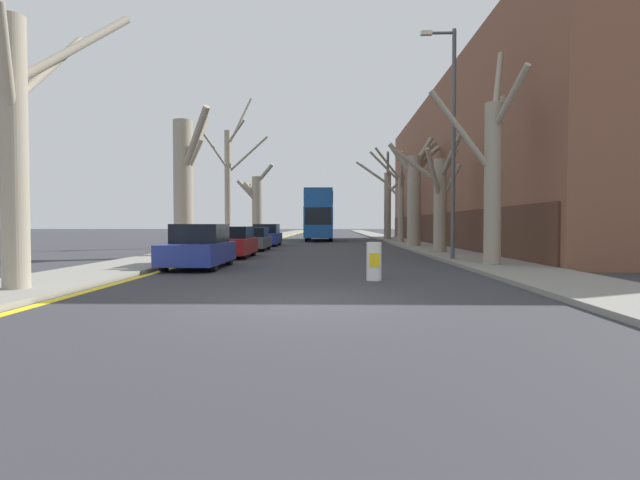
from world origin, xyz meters
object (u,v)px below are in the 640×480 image
at_px(parked_car_2, 253,240).
at_px(lamp_post, 451,134).
at_px(street_tree_right_2, 415,193).
at_px(street_tree_right_4, 387,202).
at_px(street_tree_left_1, 185,183).
at_px(street_tree_right_0, 492,170).
at_px(street_tree_right_1, 440,198).
at_px(parked_car_3, 266,236).
at_px(street_tree_right_3, 399,200).
at_px(parked_car_0, 199,247).
at_px(street_tree_left_3, 257,206).
at_px(parked_car_1, 231,243).
at_px(street_tree_left_2, 229,181).
at_px(street_tree_left_0, 16,132).
at_px(double_decker_bus, 320,213).
at_px(traffic_bollard, 374,261).

xyz_separation_m(parked_car_2, lamp_post, (9.23, -8.37, 4.42)).
xyz_separation_m(street_tree_right_2, street_tree_right_4, (-0.19, 14.52, 0.08)).
bearing_deg(street_tree_left_1, street_tree_right_0, -22.56).
xyz_separation_m(street_tree_right_1, parked_car_3, (-9.88, 9.42, -2.10)).
relative_size(street_tree_right_3, parked_car_0, 1.82).
relative_size(street_tree_right_1, street_tree_right_3, 0.78).
bearing_deg(street_tree_right_0, street_tree_left_3, 114.74).
height_order(parked_car_1, lamp_post, lamp_post).
height_order(street_tree_left_3, street_tree_right_1, street_tree_left_3).
bearing_deg(street_tree_left_1, street_tree_left_2, 90.11).
bearing_deg(parked_car_1, street_tree_right_3, 59.78).
bearing_deg(street_tree_left_2, street_tree_right_2, 1.02).
distance_m(parked_car_2, lamp_post, 13.22).
bearing_deg(street_tree_right_3, street_tree_right_2, -89.12).
height_order(street_tree_left_0, street_tree_left_2, street_tree_left_2).
bearing_deg(street_tree_left_3, street_tree_left_2, -90.37).
relative_size(double_decker_bus, parked_car_0, 2.57).
distance_m(street_tree_left_1, street_tree_right_3, 20.52).
relative_size(street_tree_left_2, street_tree_right_3, 1.33).
bearing_deg(parked_car_1, street_tree_left_3, 95.46).
height_order(parked_car_3, lamp_post, lamp_post).
distance_m(street_tree_left_1, lamp_post, 11.65).
relative_size(parked_car_2, lamp_post, 0.44).
xyz_separation_m(parked_car_0, traffic_bollard, (5.62, -3.67, -0.19)).
relative_size(street_tree_left_0, street_tree_right_2, 0.97).
bearing_deg(parked_car_3, street_tree_right_2, -12.57).
distance_m(street_tree_right_1, traffic_bollard, 12.74).
height_order(parked_car_3, traffic_bollard, parked_car_3).
xyz_separation_m(parked_car_0, parked_car_3, (0.00, 17.53, 0.01)).
xyz_separation_m(street_tree_left_0, parked_car_0, (2.21, 6.34, -2.73)).
height_order(double_decker_bus, parked_car_1, double_decker_bus).
distance_m(double_decker_bus, lamp_post, 26.79).
distance_m(double_decker_bus, parked_car_1, 24.01).
bearing_deg(parked_car_3, traffic_bollard, -75.15).
distance_m(street_tree_left_0, double_decker_bus, 35.89).
xyz_separation_m(street_tree_right_4, parked_car_3, (-9.67, -12.32, -2.88)).
relative_size(street_tree_right_4, traffic_bollard, 7.95).
relative_size(street_tree_right_0, lamp_post, 0.86).
xyz_separation_m(parked_car_0, lamp_post, (9.23, 3.08, 4.34)).
bearing_deg(parked_car_2, lamp_post, -42.21).
distance_m(street_tree_right_1, parked_car_2, 10.66).
distance_m(street_tree_right_0, parked_car_2, 15.15).
height_order(street_tree_left_1, traffic_bollard, street_tree_left_1).
xyz_separation_m(street_tree_left_2, parked_car_1, (2.08, -9.70, -3.62)).
height_order(street_tree_right_0, parked_car_0, street_tree_right_0).
bearing_deg(double_decker_bus, street_tree_right_2, -64.89).
relative_size(parked_car_3, lamp_post, 0.50).
xyz_separation_m(street_tree_left_1, street_tree_right_1, (11.94, 2.72, -0.53)).
bearing_deg(street_tree_left_0, street_tree_right_3, 67.22).
bearing_deg(street_tree_left_1, parked_car_1, 0.67).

